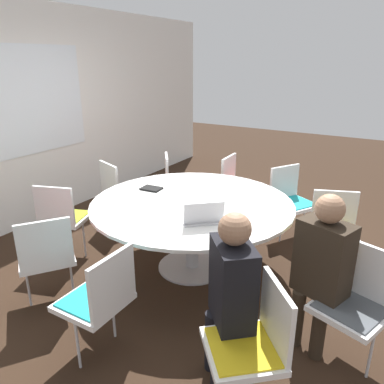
{
  "coord_description": "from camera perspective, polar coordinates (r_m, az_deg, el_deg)",
  "views": [
    {
      "loc": [
        -2.91,
        -1.73,
        2.04
      ],
      "look_at": [
        0.0,
        0.0,
        0.83
      ],
      "focal_mm": 35.0,
      "sensor_mm": 36.0,
      "label": 1
    }
  ],
  "objects": [
    {
      "name": "chair_8",
      "position": [
        3.38,
        -21.33,
        -8.72
      ],
      "size": [
        0.6,
        0.6,
        0.85
      ],
      "rotation": [
        0.0,
        0.0,
        11.96
      ],
      "color": "white",
      "rests_on": "ground_plane"
    },
    {
      "name": "ground_plane",
      "position": [
        3.95,
        0.0,
        -11.35
      ],
      "size": [
        16.0,
        16.0,
        0.0
      ],
      "primitive_type": "plane",
      "color": "black"
    },
    {
      "name": "wall_back",
      "position": [
        5.09,
        -24.2,
        10.29
      ],
      "size": [
        8.0,
        0.07,
        2.7
      ],
      "color": "silver",
      "rests_on": "ground_plane"
    },
    {
      "name": "cell_phone",
      "position": [
        3.59,
        2.94,
        -1.67
      ],
      "size": [
        0.15,
        0.09,
        0.01
      ],
      "color": "black",
      "rests_on": "conference_table"
    },
    {
      "name": "spiral_notebook",
      "position": [
        3.98,
        -6.21,
        0.52
      ],
      "size": [
        0.17,
        0.22,
        0.02
      ],
      "color": "black",
      "rests_on": "conference_table"
    },
    {
      "name": "chair_7",
      "position": [
        4.13,
        -19.15,
        -3.25
      ],
      "size": [
        0.54,
        0.55,
        0.85
      ],
      "rotation": [
        0.0,
        0.0,
        11.33
      ],
      "color": "white",
      "rests_on": "ground_plane"
    },
    {
      "name": "chair_1",
      "position": [
        2.87,
        23.78,
        -14.53
      ],
      "size": [
        0.54,
        0.55,
        0.85
      ],
      "rotation": [
        0.0,
        0.0,
        7.52
      ],
      "color": "white",
      "rests_on": "ground_plane"
    },
    {
      "name": "conference_table",
      "position": [
        3.66,
        0.0,
        -2.85
      ],
      "size": [
        1.96,
        1.96,
        0.73
      ],
      "color": "#B7B7BC",
      "rests_on": "ground_plane"
    },
    {
      "name": "chair_4",
      "position": [
        4.9,
        6.91,
        1.33
      ],
      "size": [
        0.46,
        0.44,
        0.85
      ],
      "rotation": [
        0.0,
        0.0,
        9.47
      ],
      "color": "white",
      "rests_on": "ground_plane"
    },
    {
      "name": "person_0",
      "position": [
        2.4,
        5.81,
        -14.3
      ],
      "size": [
        0.42,
        0.4,
        1.2
      ],
      "rotation": [
        0.0,
        0.0,
        7.0
      ],
      "color": "black",
      "rests_on": "ground_plane"
    },
    {
      "name": "chair_2",
      "position": [
        3.82,
        20.93,
        -5.37
      ],
      "size": [
        0.55,
        0.56,
        0.85
      ],
      "rotation": [
        0.0,
        0.0,
        8.22
      ],
      "color": "white",
      "rests_on": "ground_plane"
    },
    {
      "name": "chair_5",
      "position": [
        4.98,
        -2.36,
        1.77
      ],
      "size": [
        0.6,
        0.6,
        0.85
      ],
      "rotation": [
        0.0,
        0.0,
        10.06
      ],
      "color": "white",
      "rests_on": "ground_plane"
    },
    {
      "name": "person_1",
      "position": [
        2.79,
        19.15,
        -10.12
      ],
      "size": [
        0.34,
        0.41,
        1.2
      ],
      "rotation": [
        0.0,
        0.0,
        7.52
      ],
      "color": "#2D2319",
      "rests_on": "ground_plane"
    },
    {
      "name": "chair_9",
      "position": [
        2.73,
        -13.85,
        -15.1
      ],
      "size": [
        0.44,
        0.42,
        0.85
      ],
      "rotation": [
        0.0,
        0.0,
        12.57
      ],
      "color": "white",
      "rests_on": "ground_plane"
    },
    {
      "name": "chair_6",
      "position": [
        4.75,
        -11.04,
        0.5
      ],
      "size": [
        0.55,
        0.56,
        0.85
      ],
      "rotation": [
        0.0,
        0.0,
        10.64
      ],
      "color": "white",
      "rests_on": "ground_plane"
    },
    {
      "name": "chair_0",
      "position": [
        2.36,
        9.38,
        -21.18
      ],
      "size": [
        0.61,
        0.61,
        0.85
      ],
      "rotation": [
        0.0,
        0.0,
        7.0
      ],
      "color": "white",
      "rests_on": "ground_plane"
    },
    {
      "name": "coffee_cup",
      "position": [
        3.41,
        3.41,
        -2.09
      ],
      "size": [
        0.08,
        0.08,
        0.09
      ],
      "color": "white",
      "rests_on": "conference_table"
    },
    {
      "name": "chair_3",
      "position": [
        4.53,
        14.81,
        -0.73
      ],
      "size": [
        0.59,
        0.58,
        0.85
      ],
      "rotation": [
        0.0,
        0.0,
        8.9
      ],
      "color": "white",
      "rests_on": "ground_plane"
    },
    {
      "name": "laptop",
      "position": [
        3.16,
        1.58,
        -3.82
      ],
      "size": [
        0.42,
        0.42,
        0.21
      ],
      "rotation": [
        0.0,
        0.0,
        2.28
      ],
      "color": "silver",
      "rests_on": "conference_table"
    }
  ]
}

